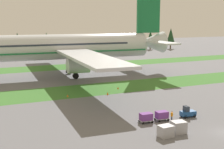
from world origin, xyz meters
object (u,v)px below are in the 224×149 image
object	(u,v)px
airliner	(63,47)
cargo_dolly_lead	(162,115)
taxiway_marker_1	(118,88)
baggage_tug	(188,113)
uld_container_0	(179,127)
ground_crew_marshaller	(172,116)
taxiway_marker_2	(108,94)
taxiway_marker_0	(68,96)
uld_container_1	(166,131)
cargo_dolly_second	(146,117)

from	to	relation	value
airliner	cargo_dolly_lead	distance (m)	46.20
taxiway_marker_1	airliner	bearing A→B (deg)	109.92
baggage_tug	taxiway_marker_1	bearing A→B (deg)	-173.59
uld_container_0	baggage_tug	bearing A→B (deg)	43.67
ground_crew_marshaller	taxiway_marker_2	distance (m)	21.12
ground_crew_marshaller	taxiway_marker_0	size ratio (longest dim) A/B	3.85
uld_container_1	taxiway_marker_2	xyz separation A→B (m)	(2.42, 26.42, -0.50)
taxiway_marker_0	taxiway_marker_1	distance (m)	13.43
ground_crew_marshaller	uld_container_0	xyz separation A→B (m)	(-2.21, -4.94, -0.06)
uld_container_1	taxiway_marker_1	xyz separation A→B (m)	(7.11, 30.98, -0.60)
baggage_tug	ground_crew_marshaller	xyz separation A→B (m)	(-3.72, -0.72, 0.13)
baggage_tug	taxiway_marker_0	xyz separation A→B (m)	(-14.61, 22.31, -0.59)
taxiway_marker_1	cargo_dolly_second	bearing A→B (deg)	-104.93
cargo_dolly_second	taxiway_marker_1	world-z (taller)	cargo_dolly_second
uld_container_0	taxiway_marker_1	xyz separation A→B (m)	(4.52, 30.47, -0.65)
baggage_tug	taxiway_marker_2	world-z (taller)	baggage_tug
cargo_dolly_lead	uld_container_0	size ratio (longest dim) A/B	1.14
cargo_dolly_second	taxiway_marker_2	world-z (taller)	cargo_dolly_second
taxiway_marker_2	taxiway_marker_1	bearing A→B (deg)	44.20
cargo_dolly_lead	uld_container_0	world-z (taller)	uld_container_0
cargo_dolly_second	taxiway_marker_2	size ratio (longest dim) A/B	3.52
cargo_dolly_lead	ground_crew_marshaller	world-z (taller)	ground_crew_marshaller
cargo_dolly_lead	ground_crew_marshaller	xyz separation A→B (m)	(1.29, -1.00, 0.03)
airliner	baggage_tug	distance (m)	47.18
cargo_dolly_lead	taxiway_marker_2	world-z (taller)	cargo_dolly_lead
uld_container_1	taxiway_marker_2	size ratio (longest dim) A/B	3.09
baggage_tug	ground_crew_marshaller	size ratio (longest dim) A/B	1.53
taxiway_marker_0	taxiway_marker_2	bearing A→B (deg)	-13.63
ground_crew_marshaller	cargo_dolly_second	bearing A→B (deg)	107.86
airliner	baggage_tug	size ratio (longest dim) A/B	29.72
ground_crew_marshaller	uld_container_0	bearing A→B (deg)	-170.75
taxiway_marker_0	cargo_dolly_second	bearing A→B (deg)	-72.98
cargo_dolly_lead	taxiway_marker_1	size ratio (longest dim) A/B	4.98
taxiway_marker_1	baggage_tug	bearing A→B (deg)	-86.74
cargo_dolly_second	uld_container_1	world-z (taller)	uld_container_1
airliner	ground_crew_marshaller	world-z (taller)	airliner
cargo_dolly_second	taxiway_marker_1	size ratio (longest dim) A/B	4.98
taxiway_marker_0	taxiway_marker_1	xyz separation A→B (m)	(13.19, 2.50, 0.00)
cargo_dolly_second	uld_container_1	distance (m)	6.64
ground_crew_marshaller	uld_container_0	size ratio (longest dim) A/B	0.87
baggage_tug	cargo_dolly_second	world-z (taller)	baggage_tug
cargo_dolly_lead	taxiway_marker_0	size ratio (longest dim) A/B	5.04
airliner	taxiway_marker_0	distance (m)	25.47
uld_container_0	cargo_dolly_second	bearing A→B (deg)	107.99
baggage_tug	taxiway_marker_0	distance (m)	26.67
baggage_tug	cargo_dolly_lead	size ratio (longest dim) A/B	1.17
cargo_dolly_second	cargo_dolly_lead	bearing A→B (deg)	90.00
baggage_tug	uld_container_0	size ratio (longest dim) A/B	1.33
cargo_dolly_second	taxiway_marker_2	distance (m)	19.90
cargo_dolly_lead	uld_container_1	bearing A→B (deg)	-25.41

